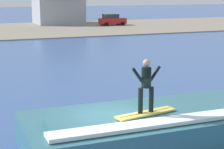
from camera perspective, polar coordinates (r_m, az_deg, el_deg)
The scene contains 5 objects.
ground_plane at distance 13.76m, azimuth -0.49°, elevation -10.39°, with size 260.00×260.00×0.00m, color #375892.
wave_crest at distance 13.91m, azimuth 6.74°, elevation -7.58°, with size 9.35×3.82×1.27m.
surfboard at distance 13.00m, azimuth 4.96°, elevation -5.68°, with size 2.28×0.87×0.06m.
surfer at distance 12.74m, azimuth 5.02°, elevation -1.24°, with size 1.04×0.32×1.79m.
car_far_shore at distance 61.42m, azimuth 0.01°, elevation 8.00°, with size 4.13×2.05×1.86m.
Camera 1 is at (-4.55, -11.87, 5.24)m, focal length 62.51 mm.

